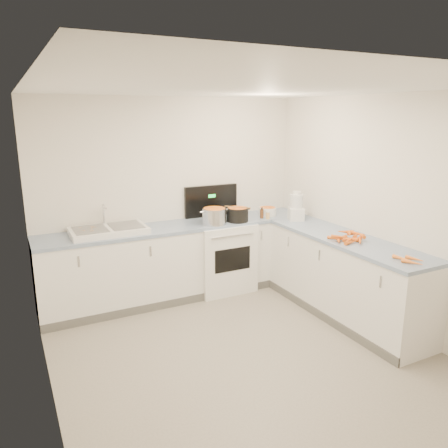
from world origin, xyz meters
name	(u,v)px	position (x,y,z in m)	size (l,w,h in m)	color
floor	(248,357)	(0.00, 0.00, 0.00)	(3.50, 4.00, 0.00)	gray
ceiling	(252,87)	(0.00, 0.00, 2.50)	(3.50, 4.00, 0.00)	white
wall_back	(172,197)	(0.00, 2.00, 1.25)	(3.50, 2.50, 0.00)	white
wall_left	(40,262)	(-1.75, 0.00, 1.25)	(4.00, 2.50, 0.00)	white
wall_right	(390,213)	(1.75, 0.00, 1.25)	(4.00, 2.50, 0.00)	white
counter_back	(182,260)	(0.00, 1.70, 0.47)	(3.50, 0.62, 0.94)	white
counter_right	(345,277)	(1.45, 0.30, 0.47)	(0.62, 2.20, 0.94)	white
stove	(221,254)	(0.55, 1.69, 0.47)	(0.76, 0.65, 1.36)	white
sink	(109,230)	(-0.90, 1.70, 0.98)	(0.86, 0.52, 0.31)	white
steel_pot	(214,217)	(0.39, 1.54, 1.03)	(0.30, 0.30, 0.22)	silver
black_pot	(237,215)	(0.72, 1.54, 1.02)	(0.28, 0.28, 0.20)	black
wooden_spoon	(238,207)	(0.72, 1.54, 1.13)	(0.01, 0.01, 0.35)	#AD7A47
mixing_bowl	(267,211)	(1.25, 1.65, 1.00)	(0.24, 0.24, 0.11)	white
extract_bottle	(262,214)	(1.09, 1.54, 1.00)	(0.05, 0.05, 0.12)	#593319
spice_jar	(268,216)	(1.14, 1.48, 0.99)	(0.05, 0.05, 0.09)	#E5B266
food_processor	(296,208)	(1.44, 1.26, 1.10)	(0.26, 0.28, 0.38)	white
carrot_pile	(349,237)	(1.38, 0.21, 0.98)	(0.44, 0.42, 0.09)	orange
peeled_carrots	(409,260)	(1.38, -0.60, 0.96)	(0.20, 0.31, 0.04)	orange
peelings	(89,229)	(-1.11, 1.72, 1.02)	(0.19, 0.24, 0.01)	tan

